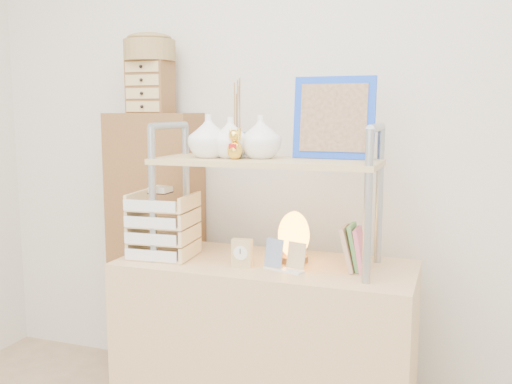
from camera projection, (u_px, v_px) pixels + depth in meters
desk at (265, 349)px, 2.38m from camera, size 1.20×0.50×0.75m
cabinet at (157, 246)px, 2.92m from camera, size 0.45×0.24×1.35m
hutch at (257, 150)px, 2.28m from camera, size 0.90×0.34×0.75m
letter_tray at (162, 229)px, 2.39m from camera, size 0.26×0.25×0.30m
salt_lamp at (294, 236)px, 2.32m from camera, size 0.14×0.13×0.21m
desk_clock at (242, 253)px, 2.24m from camera, size 0.08×0.04×0.11m
postcard_stand at (284, 262)px, 2.20m from camera, size 0.17×0.10×0.12m
drawer_chest at (150, 87)px, 2.78m from camera, size 0.20×0.16×0.25m
woven_basket at (150, 51)px, 2.76m from camera, size 0.25×0.25×0.10m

